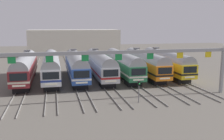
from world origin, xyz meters
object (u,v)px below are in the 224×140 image
(commuter_train_silver, at_px, (51,66))
(catenary_gantry, at_px, (119,58))
(commuter_train_stainless, at_px, (100,64))
(commuter_train_orange, at_px, (145,63))
(commuter_train_blue, at_px, (76,65))
(commuter_train_green, at_px, (123,63))
(commuter_train_yellow, at_px, (166,62))
(yard_signal_mast, at_px, (139,87))
(commuter_train_maroon, at_px, (25,67))

(commuter_train_silver, height_order, catenary_gantry, catenary_gantry)
(commuter_train_silver, height_order, commuter_train_stainless, commuter_train_stainless)
(commuter_train_orange, bearing_deg, catenary_gantry, -122.51)
(commuter_train_blue, xyz_separation_m, catenary_gantry, (4.30, -13.50, 2.77))
(commuter_train_blue, relative_size, commuter_train_orange, 1.00)
(commuter_train_green, xyz_separation_m, catenary_gantry, (-4.30, -13.49, 2.77))
(commuter_train_green, relative_size, commuter_train_yellow, 1.00)
(commuter_train_stainless, bearing_deg, commuter_train_orange, 0.00)
(commuter_train_green, bearing_deg, catenary_gantry, -107.68)
(commuter_train_silver, bearing_deg, commuter_train_green, 0.00)
(catenary_gantry, bearing_deg, commuter_train_silver, 122.52)
(commuter_train_orange, height_order, commuter_train_yellow, same)
(commuter_train_blue, relative_size, commuter_train_yellow, 1.00)
(commuter_train_silver, xyz_separation_m, commuter_train_blue, (4.30, 0.00, 0.00))
(commuter_train_yellow, relative_size, catenary_gantry, 0.58)
(commuter_train_green, xyz_separation_m, yard_signal_mast, (-2.15, -15.42, -0.71))
(commuter_train_maroon, height_order, catenary_gantry, catenary_gantry)
(commuter_train_blue, xyz_separation_m, commuter_train_green, (8.60, -0.00, -0.00))
(commuter_train_stainless, distance_m, commuter_train_orange, 8.60)
(commuter_train_yellow, height_order, catenary_gantry, catenary_gantry)
(commuter_train_maroon, xyz_separation_m, catenary_gantry, (12.91, -13.50, 2.77))
(commuter_train_maroon, height_order, commuter_train_yellow, same)
(commuter_train_green, bearing_deg, commuter_train_silver, 180.00)
(commuter_train_blue, bearing_deg, commuter_train_stainless, 0.00)
(commuter_train_maroon, height_order, yard_signal_mast, commuter_train_maroon)
(commuter_train_orange, relative_size, yard_signal_mast, 6.40)
(commuter_train_orange, bearing_deg, yard_signal_mast, -112.71)
(commuter_train_maroon, bearing_deg, commuter_train_stainless, 0.00)
(commuter_train_green, distance_m, yard_signal_mast, 15.58)
(commuter_train_stainless, bearing_deg, commuter_train_silver, -179.97)
(commuter_train_stainless, bearing_deg, catenary_gantry, -90.00)
(commuter_train_silver, height_order, commuter_train_blue, commuter_train_blue)
(commuter_train_stainless, xyz_separation_m, yard_signal_mast, (2.15, -15.42, -0.71))
(commuter_train_blue, height_order, catenary_gantry, catenary_gantry)
(commuter_train_stainless, height_order, commuter_train_yellow, same)
(commuter_train_silver, bearing_deg, commuter_train_stainless, 0.03)
(commuter_train_maroon, relative_size, commuter_train_blue, 1.00)
(commuter_train_blue, bearing_deg, commuter_train_orange, 0.00)
(commuter_train_maroon, bearing_deg, commuter_train_silver, -0.06)
(commuter_train_maroon, xyz_separation_m, commuter_train_blue, (8.60, 0.00, 0.00))
(commuter_train_stainless, xyz_separation_m, commuter_train_yellow, (12.91, 0.00, 0.00))
(commuter_train_maroon, height_order, commuter_train_blue, same)
(commuter_train_maroon, distance_m, catenary_gantry, 18.88)
(catenary_gantry, bearing_deg, commuter_train_stainless, 90.00)
(commuter_train_maroon, bearing_deg, commuter_train_yellow, 0.00)
(commuter_train_blue, relative_size, yard_signal_mast, 6.40)
(commuter_train_blue, distance_m, yard_signal_mast, 16.73)
(commuter_train_blue, xyz_separation_m, commuter_train_stainless, (4.30, 0.00, 0.00))
(commuter_train_green, bearing_deg, yard_signal_mast, -97.94)
(commuter_train_stainless, relative_size, commuter_train_green, 1.00)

